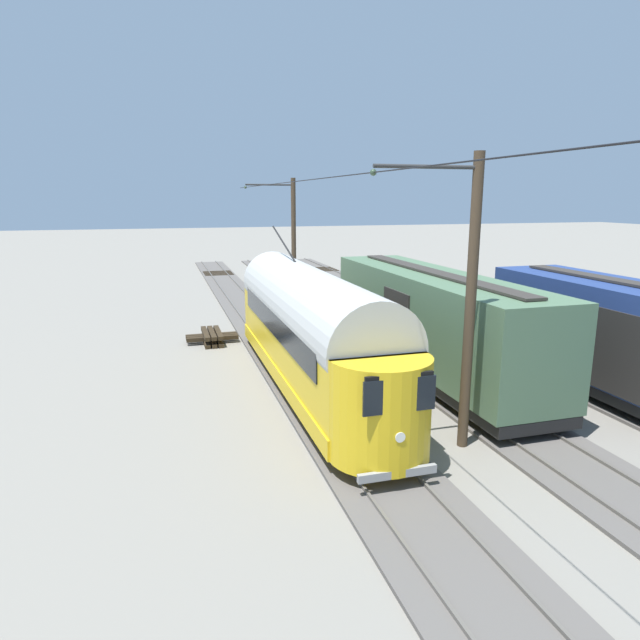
{
  "coord_description": "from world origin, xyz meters",
  "views": [
    {
      "loc": [
        9.76,
        18.66,
        6.69
      ],
      "look_at": [
        4.32,
        0.04,
        2.37
      ],
      "focal_mm": 30.87,
      "sensor_mm": 36.0,
      "label": 1
    }
  ],
  "objects_px": {
    "spare_tie_stack": "(212,337)",
    "catenary_pole_mid_near": "(468,300)",
    "vintage_streetcar": "(309,326)",
    "boxcar_adjacent": "(431,320)",
    "catenary_pole_foreground": "(292,243)"
  },
  "relations": [
    {
      "from": "vintage_streetcar",
      "to": "boxcar_adjacent",
      "type": "relative_size",
      "value": 1.18
    },
    {
      "from": "vintage_streetcar",
      "to": "spare_tie_stack",
      "type": "xyz_separation_m",
      "value": [
        2.78,
        -7.34,
        -1.98
      ]
    },
    {
      "from": "spare_tie_stack",
      "to": "catenary_pole_foreground",
      "type": "bearing_deg",
      "value": -130.38
    },
    {
      "from": "spare_tie_stack",
      "to": "catenary_pole_mid_near",
      "type": "bearing_deg",
      "value": 112.65
    },
    {
      "from": "boxcar_adjacent",
      "to": "catenary_pole_foreground",
      "type": "xyz_separation_m",
      "value": [
        2.12,
        -13.69,
        1.92
      ]
    },
    {
      "from": "vintage_streetcar",
      "to": "catenary_pole_foreground",
      "type": "distance_m",
      "value": 14.18
    },
    {
      "from": "catenary_pole_foreground",
      "to": "catenary_pole_mid_near",
      "type": "relative_size",
      "value": 1.0
    },
    {
      "from": "spare_tie_stack",
      "to": "vintage_streetcar",
      "type": "bearing_deg",
      "value": 110.73
    },
    {
      "from": "boxcar_adjacent",
      "to": "spare_tie_stack",
      "type": "height_order",
      "value": "boxcar_adjacent"
    },
    {
      "from": "boxcar_adjacent",
      "to": "spare_tie_stack",
      "type": "bearing_deg",
      "value": -43.57
    },
    {
      "from": "boxcar_adjacent",
      "to": "catenary_pole_mid_near",
      "type": "relative_size",
      "value": 1.69
    },
    {
      "from": "vintage_streetcar",
      "to": "boxcar_adjacent",
      "type": "bearing_deg",
      "value": -178.83
    },
    {
      "from": "catenary_pole_foreground",
      "to": "catenary_pole_mid_near",
      "type": "height_order",
      "value": "same"
    },
    {
      "from": "catenary_pole_foreground",
      "to": "spare_tie_stack",
      "type": "distance_m",
      "value": 9.29
    },
    {
      "from": "boxcar_adjacent",
      "to": "vintage_streetcar",
      "type": "bearing_deg",
      "value": 1.17
    }
  ]
}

